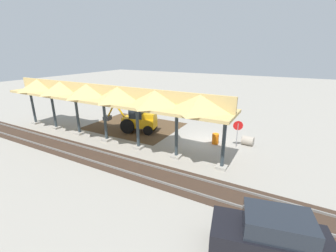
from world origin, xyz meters
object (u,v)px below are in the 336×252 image
backhoe (138,119)px  traffic_barrel (215,139)px  concrete_pipe (248,141)px  distant_parked_car (271,237)px  stop_sign (238,129)px

backhoe → traffic_barrel: (-7.51, -0.64, -0.81)m
concrete_pipe → traffic_barrel: traffic_barrel is taller
backhoe → distant_parked_car: bearing=144.1°
stop_sign → backhoe: 9.27m
backhoe → distant_parked_car: size_ratio=1.21×
concrete_pipe → backhoe: bearing=9.7°
concrete_pipe → traffic_barrel: size_ratio=1.07×
concrete_pipe → distant_parked_car: distant_parked_car is taller
stop_sign → backhoe: (9.24, 0.70, -0.37)m
stop_sign → distant_parked_car: bearing=109.1°
stop_sign → concrete_pipe: (-0.72, -1.01, -1.24)m
traffic_barrel → backhoe: bearing=4.9°
distant_parked_car → stop_sign: bearing=-70.9°
traffic_barrel → concrete_pipe: bearing=-156.5°
stop_sign → distant_parked_car: stop_sign is taller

